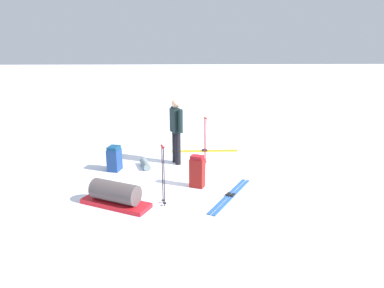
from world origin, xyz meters
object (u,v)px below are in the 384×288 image
backpack_large_dark (114,159)px  gear_sled (115,195)px  ski_poles_planted_near (163,172)px  ski_pair_near (205,151)px  backpack_bright (197,172)px  skier_standing (176,128)px  ski_pair_far (230,196)px  ski_poles_planted_far (205,138)px  sleeping_mat_rolled (145,164)px

backpack_large_dark → gear_sled: 1.98m
ski_poles_planted_near → gear_sled: size_ratio=0.84×
ski_pair_near → backpack_bright: 2.61m
skier_standing → backpack_bright: size_ratio=2.36×
ski_pair_far → ski_poles_planted_far: ski_poles_planted_far is taller
skier_standing → ski_pair_far: bearing=-151.4°
skier_standing → ski_pair_near: 1.59m
ski_poles_planted_far → ski_pair_far: bearing=-169.2°
backpack_bright → sleeping_mat_rolled: size_ratio=1.31×
skier_standing → ski_pair_far: 2.55m
ski_pair_far → backpack_bright: size_ratio=2.43×
skier_standing → backpack_bright: (-1.56, -0.47, -0.60)m
ski_poles_planted_near → gear_sled: (-0.01, 0.94, -0.45)m
skier_standing → ski_pair_near: skier_standing is taller
skier_standing → gear_sled: bearing=154.3°
ski_pair_far → sleeping_mat_rolled: 2.62m
backpack_large_dark → sleeping_mat_rolled: bearing=-77.3°
backpack_large_dark → sleeping_mat_rolled: size_ratio=1.13×
ski_pair_far → ski_poles_planted_far: bearing=10.8°
backpack_large_dark → ski_poles_planted_far: (0.45, -2.27, 0.39)m
ski_pair_far → sleeping_mat_rolled: size_ratio=3.18×
ski_pair_near → sleeping_mat_rolled: size_ratio=3.51×
backpack_large_dark → gear_sled: bearing=-169.5°
gear_sled → sleeping_mat_rolled: size_ratio=2.64×
ski_pair_near → gear_sled: size_ratio=1.33×
ski_pair_near → gear_sled: bearing=150.0°
backpack_large_dark → ski_poles_planted_far: ski_poles_planted_far is taller
backpack_large_dark → ski_poles_planted_near: (-1.94, -1.30, 0.37)m
ski_pair_far → gear_sled: (-0.35, 2.30, 0.21)m
skier_standing → gear_sled: (-2.42, 1.17, -0.73)m
backpack_large_dark → ski_poles_planted_far: 2.35m
gear_sled → sleeping_mat_rolled: 2.15m
gear_sled → ski_pair_near: bearing=-30.0°
ski_pair_near → backpack_large_dark: (-1.48, 2.34, 0.29)m
backpack_large_dark → ski_pair_near: bearing=-57.7°
ski_poles_planted_near → backpack_bright: bearing=-39.1°
skier_standing → ski_poles_planted_far: size_ratio=1.37×
ski_pair_far → ski_poles_planted_near: bearing=104.1°
ski_pair_far → ski_poles_planted_near: ski_poles_planted_near is taller
ski_pair_near → backpack_large_dark: 2.78m
skier_standing → sleeping_mat_rolled: 1.21m
ski_poles_planted_far → sleeping_mat_rolled: 1.67m
sleeping_mat_rolled → backpack_large_dark: bearing=102.7°
ski_poles_planted_far → gear_sled: (-2.40, 1.91, -0.47)m
ski_poles_planted_near → ski_poles_planted_far: (2.40, -0.97, 0.01)m
ski_poles_planted_near → sleeping_mat_rolled: (2.11, 0.56, -0.59)m
ski_pair_far → ski_poles_planted_far: 2.20m
ski_poles_planted_far → backpack_large_dark: bearing=101.3°
ski_poles_planted_far → gear_sled: ski_poles_planted_far is taller
ski_pair_near → sleeping_mat_rolled: bearing=129.3°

